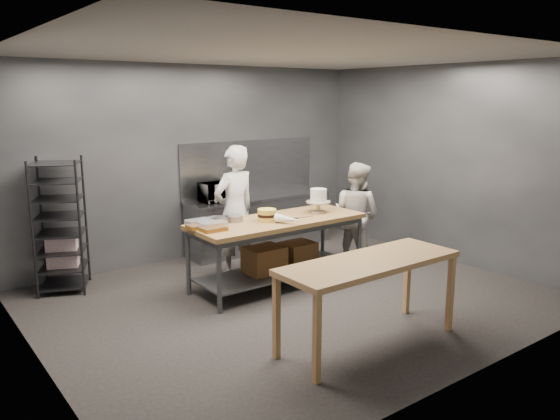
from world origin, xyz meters
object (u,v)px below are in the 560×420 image
(speed_rack, at_px, (60,226))
(layer_cake, at_px, (267,215))
(chef_behind, at_px, (235,211))
(frosted_cake_stand, at_px, (318,198))
(work_table, at_px, (278,244))
(microwave, at_px, (218,192))
(chef_right, at_px, (356,214))
(near_counter, at_px, (370,268))

(speed_rack, height_order, layer_cake, speed_rack)
(speed_rack, bearing_deg, chef_behind, -21.40)
(chef_behind, bearing_deg, frosted_cake_stand, 134.75)
(speed_rack, bearing_deg, frosted_cake_stand, -26.93)
(work_table, bearing_deg, microwave, 88.99)
(chef_right, xyz_separation_m, frosted_cake_stand, (-0.78, -0.03, 0.35))
(work_table, xyz_separation_m, speed_rack, (-2.39, 1.54, 0.28))
(chef_right, relative_size, microwave, 2.89)
(near_counter, relative_size, speed_rack, 1.14)
(frosted_cake_stand, relative_size, layer_cake, 1.40)
(layer_cake, bearing_deg, chef_right, 1.79)
(layer_cake, bearing_deg, chef_behind, 92.35)
(near_counter, bearing_deg, layer_cake, 86.20)
(microwave, bearing_deg, layer_cake, -98.23)
(chef_behind, xyz_separation_m, microwave, (0.27, 0.92, 0.12))
(near_counter, relative_size, frosted_cake_stand, 5.88)
(work_table, xyz_separation_m, frosted_cake_stand, (0.69, -0.02, 0.56))
(work_table, distance_m, layer_cake, 0.48)
(speed_rack, height_order, chef_behind, chef_behind)
(chef_behind, relative_size, chef_right, 1.19)
(speed_rack, bearing_deg, work_table, -32.89)
(chef_right, distance_m, frosted_cake_stand, 0.85)
(near_counter, distance_m, layer_cake, 1.99)
(near_counter, height_order, chef_behind, chef_behind)
(work_table, xyz_separation_m, chef_behind, (-0.24, 0.70, 0.36))
(speed_rack, xyz_separation_m, microwave, (2.42, 0.08, 0.19))
(speed_rack, distance_m, chef_right, 4.14)
(near_counter, bearing_deg, frosted_cake_stand, 62.75)
(microwave, relative_size, frosted_cake_stand, 1.59)
(work_table, height_order, chef_behind, chef_behind)
(work_table, relative_size, near_counter, 1.20)
(near_counter, distance_m, microwave, 3.66)
(near_counter, distance_m, frosted_cake_stand, 2.27)
(microwave, bearing_deg, frosted_cake_stand, -68.18)
(chef_right, height_order, layer_cake, chef_right)
(near_counter, xyz_separation_m, microwave, (0.37, 3.64, 0.24))
(work_table, distance_m, microwave, 1.69)
(microwave, xyz_separation_m, frosted_cake_stand, (0.66, -1.64, 0.08))
(speed_rack, relative_size, chef_behind, 0.94)
(work_table, height_order, near_counter, work_table)
(chef_right, bearing_deg, near_counter, 125.60)
(work_table, distance_m, chef_right, 1.48)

